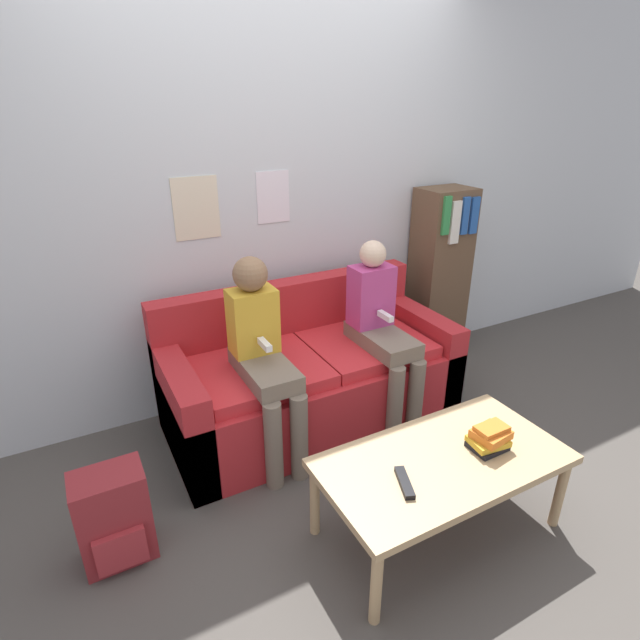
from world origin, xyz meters
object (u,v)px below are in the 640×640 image
Objects in this scene: person_left at (263,353)px; couch at (309,377)px; coffee_table at (442,465)px; tv_remote at (405,482)px; person_right at (382,327)px; backpack at (114,518)px; bookshelf at (439,276)px.

couch is at bearing 26.90° from person_left.
coffee_table is 0.26m from tv_remote.
person_right is at bearing 72.77° from coffee_table.
backpack is at bearing 157.95° from coffee_table.
person_left is at bearing -163.06° from bookshelf.
person_left is at bearing 22.76° from backpack.
person_left is 1.62m from bookshelf.
person_left reaches higher than coffee_table.
coffee_table is at bearing -61.93° from person_left.
backpack is (-1.55, -0.34, -0.39)m from person_right.
bookshelf is (1.09, 1.34, 0.27)m from coffee_table.
backpack is (-0.82, -0.35, -0.41)m from person_left.
tv_remote is 0.40× the size of backpack.
tv_remote is (0.22, -0.92, -0.21)m from person_left.
person_right is 1.63m from backpack.
coffee_table is 2.49× the size of backpack.
couch is at bearing 95.80° from coffee_table.
person_left is 0.87× the size of bookshelf.
bookshelf reaches higher than person_left.
person_right is at bearing -26.44° from couch.
bookshelf reaches higher than couch.
person_left reaches higher than couch.
bookshelf is at bearing 13.73° from couch.
bookshelf is (1.55, 0.47, 0.01)m from person_left.
bookshelf reaches higher than person_right.
backpack is (-1.28, 0.52, -0.15)m from coffee_table.
person_right reaches higher than tv_remote.
bookshelf is at bearing 16.94° from person_left.
person_left is (-0.36, -0.18, 0.34)m from couch.
couch is 1.05m from coffee_table.
person_right is (0.37, -0.19, 0.32)m from couch.
person_right is 1.06m from tv_remote.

